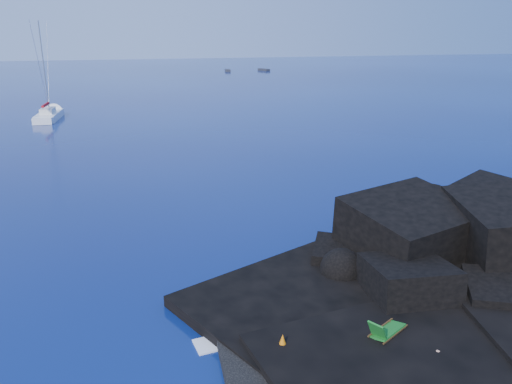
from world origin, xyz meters
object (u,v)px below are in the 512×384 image
Objects in this scene: sunbather at (431,361)px; marker_cone at (283,343)px; deck_chair at (388,325)px; distant_boat_b at (264,71)px; sailboat at (50,119)px; distant_boat_a at (228,71)px.

sunbather is 4.52m from marker_cone.
deck_chair reaches higher than distant_boat_b.
sailboat reaches higher than distant_boat_b.
sailboat is 53.60m from marker_cone.
sailboat is 6.22× the size of sunbather.
marker_cone is 0.15× the size of distant_boat_a.
sailboat reaches higher than distant_boat_a.
distant_boat_b is (40.15, 122.53, -0.66)m from marker_cone.
marker_cone is (10.61, -52.53, 0.66)m from sailboat.
marker_cone is 128.94m from distant_boat_b.
deck_chair is 128.32m from distant_boat_b.
sunbather is at bearing -27.14° from marker_cone.
distant_boat_b is (10.28, -0.48, 0.00)m from distant_boat_a.
sailboat is 18.76× the size of marker_cone.
sailboat is at bearing 73.04° from sunbather.
deck_chair is at bearing -68.55° from sailboat.
distant_boat_a is (40.48, 70.47, 0.00)m from sailboat.
marker_cone reaches higher than distant_boat_b.
distant_boat_a is (25.85, 125.07, -0.53)m from sunbather.
distant_boat_a is 0.99× the size of distant_boat_b.
sunbather is at bearing -100.12° from deck_chair.
deck_chair is at bearing 75.47° from sunbather.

